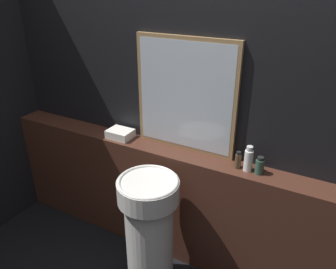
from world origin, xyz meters
The scene contains 8 objects.
wall_back centered at (0.00, 1.27, 1.25)m, with size 8.00×0.06×2.50m.
vanity_counter centered at (0.00, 1.14, 0.45)m, with size 2.87×0.20×0.89m.
pedestal_sink centered at (0.03, 0.79, 0.47)m, with size 0.39×0.39×0.86m.
mirror centered at (0.06, 1.22, 1.28)m, with size 0.72×0.03×0.77m.
towel_stack centered at (-0.43, 1.14, 0.92)m, with size 0.18×0.14×0.06m.
shampoo_bottle centered at (0.48, 1.14, 0.94)m, with size 0.04×0.04×0.12m.
conditioner_bottle centered at (0.55, 1.14, 0.97)m, with size 0.05×0.05×0.17m.
lotion_bottle centered at (0.62, 1.14, 0.94)m, with size 0.05×0.05×0.11m.
Camera 1 is at (0.96, -0.64, 1.98)m, focal length 35.00 mm.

